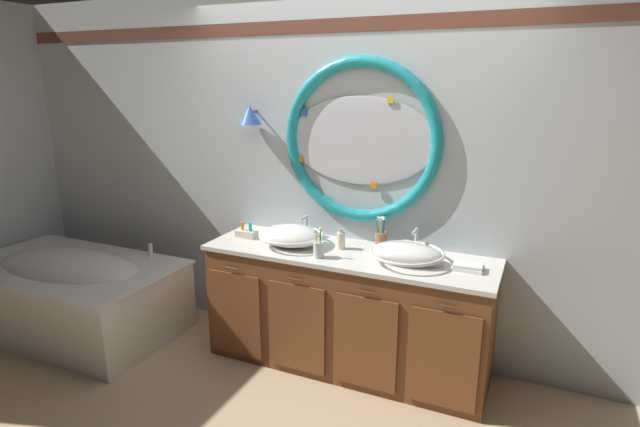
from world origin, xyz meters
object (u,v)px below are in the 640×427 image
bathtub (72,290)px  sink_basin_right (407,253)px  sink_basin_left (291,236)px  toothbrush_holder_left (319,249)px  toothbrush_holder_right (381,239)px  soap_dispenser (341,240)px  toiletry_basket (247,233)px  folded_hand_towel (468,267)px

bathtub → sink_basin_right: size_ratio=3.60×
sink_basin_left → sink_basin_right: bearing=0.0°
toothbrush_holder_left → toothbrush_holder_right: bearing=49.9°
soap_dispenser → toothbrush_holder_right: bearing=30.7°
toothbrush_holder_right → toiletry_basket: bearing=-168.8°
toothbrush_holder_right → bathtub: bearing=-165.5°
folded_hand_towel → toiletry_basket: 1.59m
soap_dispenser → sink_basin_right: bearing=-8.9°
folded_hand_towel → toiletry_basket: size_ratio=1.23×
bathtub → folded_hand_towel: bearing=7.9°
toothbrush_holder_right → sink_basin_right: bearing=-42.6°
toothbrush_holder_left → folded_hand_towel: bearing=10.4°
bathtub → soap_dispenser: 2.25m
toiletry_basket → toothbrush_holder_left: bearing=-14.8°
sink_basin_left → folded_hand_towel: (1.20, 0.02, -0.05)m
toothbrush_holder_left → soap_dispenser: bearing=73.3°
bathtub → folded_hand_towel: 3.06m
folded_hand_towel → sink_basin_left: bearing=-179.0°
bathtub → sink_basin_right: bearing=8.6°
sink_basin_left → toothbrush_holder_right: (0.59, 0.22, -0.01)m
soap_dispenser → toiletry_basket: (-0.73, -0.05, -0.03)m
soap_dispenser → folded_hand_towel: soap_dispenser is taller
sink_basin_left → toothbrush_holder_left: 0.32m
sink_basin_left → bathtub: bearing=-167.5°
toothbrush_holder_left → toiletry_basket: bearing=165.2°
soap_dispenser → toiletry_basket: 0.73m
toothbrush_holder_left → toiletry_basket: 0.69m
bathtub → sink_basin_right: sink_basin_right is taller
toothbrush_holder_right → folded_hand_towel: (0.62, -0.20, -0.04)m
toiletry_basket → toothbrush_holder_right: bearing=11.2°
bathtub → soap_dispenser: soap_dispenser is taller
bathtub → folded_hand_towel: size_ratio=9.19×
toothbrush_holder_left → folded_hand_towel: (0.93, 0.17, -0.04)m
toothbrush_holder_right → sink_basin_left: bearing=-159.5°
folded_hand_towel → sink_basin_right: bearing=-176.7°
bathtub → sink_basin_left: size_ratio=3.77×
toothbrush_holder_left → bathtub: bearing=-173.2°
bathtub → toothbrush_holder_right: bearing=14.5°
toiletry_basket → sink_basin_left: bearing=-4.1°
sink_basin_left → toiletry_basket: sink_basin_left is taller
sink_basin_right → folded_hand_towel: (0.38, 0.02, -0.04)m
soap_dispenser → folded_hand_towel: size_ratio=0.79×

